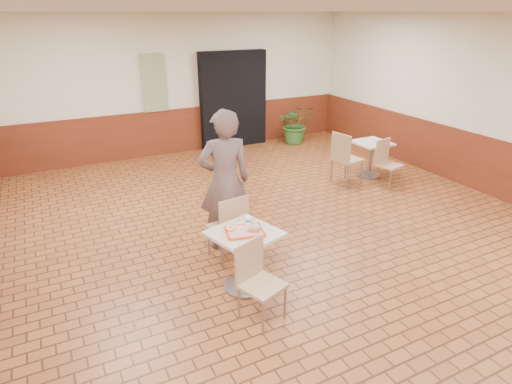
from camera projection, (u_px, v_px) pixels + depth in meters
name	position (u px, v px, depth m)	size (l,w,h in m)	color
room_shell	(306.00, 143.00, 5.28)	(8.01, 10.01, 3.01)	brown
wainscot_band	(302.00, 216.00, 5.67)	(8.00, 10.00, 1.00)	#5F2412
corridor_doorway	(233.00, 100.00, 9.94)	(1.60, 0.22, 2.20)	black
promo_poster	(154.00, 83.00, 9.04)	(0.50, 0.03, 1.20)	gray
main_table	(245.00, 251.00, 4.86)	(0.69, 0.69, 0.73)	beige
chair_main_front	(257.00, 277.00, 4.39)	(0.51, 0.51, 0.86)	tan
chair_main_back	(230.00, 225.00, 5.41)	(0.47, 0.47, 0.91)	tan
customer	(225.00, 181.00, 5.58)	(0.69, 0.46, 1.91)	brown
serving_tray	(244.00, 231.00, 4.76)	(0.42, 0.32, 0.03)	red
ring_donut	(231.00, 228.00, 4.77)	(0.11, 0.11, 0.04)	#E2C452
long_john_donut	(254.00, 230.00, 4.72)	(0.17, 0.13, 0.05)	#C36839
paper_cup	(248.00, 220.00, 4.87)	(0.08, 0.08, 0.10)	white
second_table	(371.00, 153.00, 8.31)	(0.65, 0.65, 0.68)	beige
chair_second_left	(345.00, 156.00, 7.86)	(0.53, 0.53, 0.98)	tan
chair_second_front	(386.00, 160.00, 7.84)	(0.47, 0.47, 0.86)	tan
potted_plant	(296.00, 124.00, 10.39)	(0.86, 0.75, 0.96)	#2F6528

